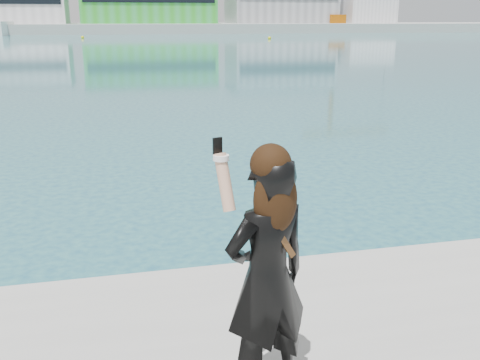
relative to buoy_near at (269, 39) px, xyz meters
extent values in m
cube|color=#9E9E99|center=(-23.34, 50.89, 1.00)|extent=(320.00, 40.00, 2.00)
cube|color=silver|center=(-45.34, 48.89, 6.50)|extent=(24.00, 15.00, 9.00)
cube|color=green|center=(-15.34, 48.89, 7.00)|extent=(30.00, 16.00, 10.00)
cube|color=silver|center=(38.66, 46.89, 5.00)|extent=(12.00, 10.00, 6.00)
cube|color=#C1600B|center=(28.66, 42.89, 3.00)|extent=(4.00, 4.00, 2.00)
cylinder|color=silver|center=(-1.34, 41.89, 6.00)|extent=(0.16, 0.16, 8.00)
sphere|color=yellow|center=(0.00, 0.00, 0.00)|extent=(0.50, 0.50, 0.50)
sphere|color=yellow|center=(-28.51, 10.14, 0.00)|extent=(0.50, 0.50, 0.50)
imported|color=black|center=(-22.94, -79.89, 1.55)|extent=(0.63, 0.50, 1.50)
sphere|color=black|center=(-22.93, -79.91, 2.25)|extent=(0.23, 0.23, 0.23)
ellipsoid|color=black|center=(-22.92, -79.96, 2.06)|extent=(0.25, 0.13, 0.40)
cylinder|color=tan|center=(-23.18, -79.86, 2.15)|extent=(0.12, 0.19, 0.32)
cylinder|color=white|center=(-23.19, -79.82, 2.28)|extent=(0.09, 0.09, 0.03)
cube|color=black|center=(-23.20, -79.78, 2.33)|extent=(0.06, 0.03, 0.11)
cube|color=#4C2D14|center=(-22.88, -79.96, 1.85)|extent=(0.20, 0.08, 0.31)
camera|label=1|loc=(-23.72, -82.59, 3.00)|focal=40.00mm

